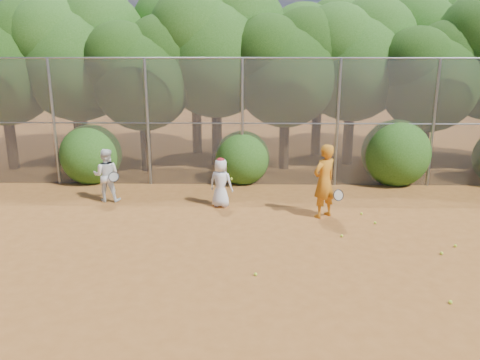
{
  "coord_description": "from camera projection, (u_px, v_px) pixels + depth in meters",
  "views": [
    {
      "loc": [
        -0.78,
        -8.7,
        4.16
      ],
      "look_at": [
        -1.0,
        2.5,
        1.1
      ],
      "focal_mm": 35.0,
      "sensor_mm": 36.0,
      "label": 1
    }
  ],
  "objects": [
    {
      "name": "ground",
      "position": [
        287.0,
        265.0,
        9.47
      ],
      "size": [
        80.0,
        80.0,
        0.0
      ],
      "primitive_type": "plane",
      "color": "brown",
      "rests_on": "ground"
    },
    {
      "name": "fence_back",
      "position": [
        270.0,
        122.0,
        14.72
      ],
      "size": [
        20.05,
        0.09,
        4.03
      ],
      "color": "gray",
      "rests_on": "ground"
    },
    {
      "name": "tree_0",
      "position": [
        2.0,
        59.0,
        16.37
      ],
      "size": [
        4.38,
        3.81,
        6.0
      ],
      "color": "black",
      "rests_on": "ground"
    },
    {
      "name": "tree_1",
      "position": [
        78.0,
        52.0,
        16.75
      ],
      "size": [
        4.64,
        4.03,
        6.35
      ],
      "color": "black",
      "rests_on": "ground"
    },
    {
      "name": "tree_2",
      "position": [
        144.0,
        70.0,
        16.17
      ],
      "size": [
        3.99,
        3.47,
        5.47
      ],
      "color": "black",
      "rests_on": "ground"
    },
    {
      "name": "tree_3",
      "position": [
        218.0,
        46.0,
        16.88
      ],
      "size": [
        4.89,
        4.26,
        6.7
      ],
      "color": "black",
      "rests_on": "ground"
    },
    {
      "name": "tree_4",
      "position": [
        287.0,
        64.0,
        16.42
      ],
      "size": [
        4.19,
        3.64,
        5.73
      ],
      "color": "black",
      "rests_on": "ground"
    },
    {
      "name": "tree_5",
      "position": [
        354.0,
        56.0,
        17.07
      ],
      "size": [
        4.51,
        3.92,
        6.17
      ],
      "color": "black",
      "rests_on": "ground"
    },
    {
      "name": "tree_6",
      "position": [
        432.0,
        73.0,
        16.2
      ],
      "size": [
        3.86,
        3.36,
        5.29
      ],
      "color": "black",
      "rests_on": "ground"
    },
    {
      "name": "tree_9",
      "position": [
        73.0,
        48.0,
        18.94
      ],
      "size": [
        4.83,
        4.2,
        6.62
      ],
      "color": "black",
      "rests_on": "ground"
    },
    {
      "name": "tree_10",
      "position": [
        197.0,
        41.0,
        18.96
      ],
      "size": [
        5.15,
        4.48,
        7.06
      ],
      "color": "black",
      "rests_on": "ground"
    },
    {
      "name": "tree_11",
      "position": [
        321.0,
        52.0,
        18.6
      ],
      "size": [
        4.64,
        4.03,
        6.35
      ],
      "color": "black",
      "rests_on": "ground"
    },
    {
      "name": "tree_12",
      "position": [
        430.0,
        44.0,
        19.01
      ],
      "size": [
        5.02,
        4.37,
        6.88
      ],
      "color": "black",
      "rests_on": "ground"
    },
    {
      "name": "bush_0",
      "position": [
        91.0,
        152.0,
        15.4
      ],
      "size": [
        2.0,
        2.0,
        2.0
      ],
      "primitive_type": "sphere",
      "color": "#224F13",
      "rests_on": "ground"
    },
    {
      "name": "bush_1",
      "position": [
        242.0,
        155.0,
        15.33
      ],
      "size": [
        1.8,
        1.8,
        1.8
      ],
      "primitive_type": "sphere",
      "color": "#224F13",
      "rests_on": "ground"
    },
    {
      "name": "bush_2",
      "position": [
        396.0,
        150.0,
        15.18
      ],
      "size": [
        2.2,
        2.2,
        2.2
      ],
      "primitive_type": "sphere",
      "color": "#224F13",
      "rests_on": "ground"
    },
    {
      "name": "player_yellow",
      "position": [
        324.0,
        181.0,
        12.03
      ],
      "size": [
        0.93,
        0.79,
        1.93
      ],
      "rotation": [
        0.0,
        0.0,
        3.79
      ],
      "color": "orange",
      "rests_on": "ground"
    },
    {
      "name": "player_teen",
      "position": [
        221.0,
        182.0,
        12.91
      ],
      "size": [
        0.77,
        0.64,
        1.39
      ],
      "rotation": [
        0.0,
        0.0,
        2.79
      ],
      "color": "white",
      "rests_on": "ground"
    },
    {
      "name": "player_white",
      "position": [
        106.0,
        175.0,
        13.38
      ],
      "size": [
        0.83,
        0.68,
        1.54
      ],
      "rotation": [
        0.0,
        0.0,
        3.17
      ],
      "color": "white",
      "rests_on": "ground"
    },
    {
      "name": "ball_0",
      "position": [
        342.0,
        236.0,
        10.9
      ],
      "size": [
        0.07,
        0.07,
        0.07
      ],
      "primitive_type": "sphere",
      "color": "#BBE329",
      "rests_on": "ground"
    },
    {
      "name": "ball_1",
      "position": [
        375.0,
        223.0,
        11.73
      ],
      "size": [
        0.07,
        0.07,
        0.07
      ],
      "primitive_type": "sphere",
      "color": "#BBE329",
      "rests_on": "ground"
    },
    {
      "name": "ball_2",
      "position": [
        450.0,
        302.0,
        8.0
      ],
      "size": [
        0.07,
        0.07,
        0.07
      ],
      "primitive_type": "sphere",
      "color": "#BBE329",
      "rests_on": "ground"
    },
    {
      "name": "ball_3",
      "position": [
        442.0,
        253.0,
        9.95
      ],
      "size": [
        0.07,
        0.07,
        0.07
      ],
      "primitive_type": "sphere",
      "color": "#BBE329",
      "rests_on": "ground"
    },
    {
      "name": "ball_4",
      "position": [
        256.0,
        274.0,
        9.01
      ],
      "size": [
        0.07,
        0.07,
        0.07
      ],
      "primitive_type": "sphere",
      "color": "#BBE329",
      "rests_on": "ground"
    },
    {
      "name": "ball_5",
      "position": [
        362.0,
        213.0,
        12.4
      ],
      "size": [
        0.07,
        0.07,
        0.07
      ],
      "primitive_type": "sphere",
      "color": "#BBE329",
      "rests_on": "ground"
    },
    {
      "name": "ball_6",
      "position": [
        455.0,
        246.0,
        10.33
      ],
      "size": [
        0.07,
        0.07,
        0.07
      ],
      "primitive_type": "sphere",
      "color": "#BBE329",
      "rests_on": "ground"
    }
  ]
}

